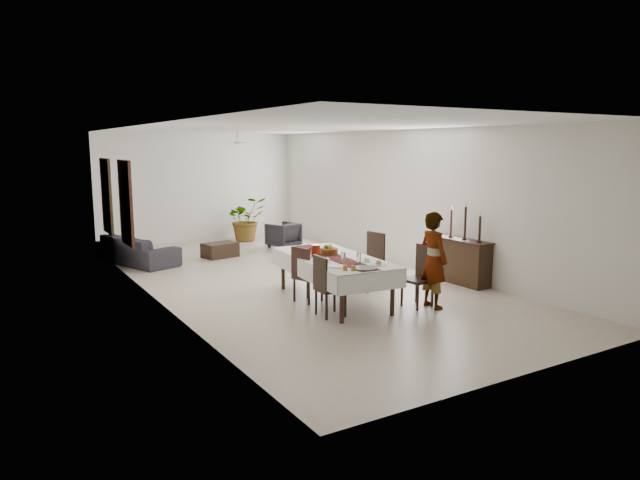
{
  "coord_description": "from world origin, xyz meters",
  "views": [
    {
      "loc": [
        -5.68,
        -10.45,
        2.8
      ],
      "look_at": [
        -0.17,
        -1.3,
        1.05
      ],
      "focal_mm": 32.0,
      "sensor_mm": 36.0,
      "label": 1
    }
  ],
  "objects_px": {
    "woman": "(434,260)",
    "sofa": "(137,250)",
    "dining_table_top": "(333,259)",
    "sideboard_body": "(458,261)",
    "red_pitcher": "(316,251)"
  },
  "relations": [
    {
      "from": "woman",
      "to": "sofa",
      "type": "distance_m",
      "value": 7.5
    },
    {
      "from": "sofa",
      "to": "woman",
      "type": "bearing_deg",
      "value": -171.83
    },
    {
      "from": "woman",
      "to": "sideboard_body",
      "type": "xyz_separation_m",
      "value": [
        1.74,
        1.15,
        -0.4
      ]
    },
    {
      "from": "sofa",
      "to": "dining_table_top",
      "type": "bearing_deg",
      "value": -177.22
    },
    {
      "from": "dining_table_top",
      "to": "woman",
      "type": "distance_m",
      "value": 1.79
    },
    {
      "from": "dining_table_top",
      "to": "woman",
      "type": "relative_size",
      "value": 1.54
    },
    {
      "from": "woman",
      "to": "sofa",
      "type": "bearing_deg",
      "value": 29.53
    },
    {
      "from": "dining_table_top",
      "to": "sofa",
      "type": "bearing_deg",
      "value": 117.81
    },
    {
      "from": "sideboard_body",
      "to": "dining_table_top",
      "type": "bearing_deg",
      "value": 178.16
    },
    {
      "from": "red_pitcher",
      "to": "sofa",
      "type": "bearing_deg",
      "value": 110.94
    },
    {
      "from": "red_pitcher",
      "to": "sofa",
      "type": "distance_m",
      "value": 5.57
    },
    {
      "from": "red_pitcher",
      "to": "sofa",
      "type": "relative_size",
      "value": 0.09
    },
    {
      "from": "red_pitcher",
      "to": "woman",
      "type": "distance_m",
      "value": 2.1
    },
    {
      "from": "woman",
      "to": "dining_table_top",
      "type": "bearing_deg",
      "value": 47.26
    },
    {
      "from": "woman",
      "to": "sofa",
      "type": "height_order",
      "value": "woman"
    }
  ]
}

